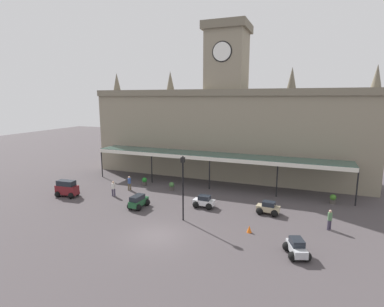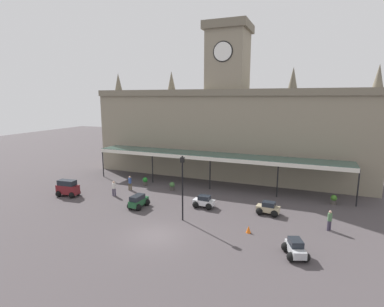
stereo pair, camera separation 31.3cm
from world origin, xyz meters
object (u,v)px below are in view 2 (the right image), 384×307
at_px(planter_near_kerb, 172,186).
at_px(car_maroon_van, 68,189).
at_px(car_silver_sedan, 295,249).
at_px(planter_by_canopy, 145,181).
at_px(car_green_estate, 138,202).
at_px(car_white_sedan, 204,202).
at_px(victorian_lamppost, 182,181).
at_px(pedestrian_near_entrance, 114,188).
at_px(traffic_cone, 249,229).
at_px(pedestrian_beside_cars, 130,182).
at_px(pedestrian_crossing_forecourt, 330,220).
at_px(planter_forecourt_centre, 334,199).
at_px(car_beige_sedan, 268,209).

bearing_deg(planter_near_kerb, car_maroon_van, -147.44).
relative_size(car_silver_sedan, planter_by_canopy, 2.32).
relative_size(car_green_estate, car_white_sedan, 1.10).
height_order(car_white_sedan, planter_by_canopy, car_white_sedan).
distance_m(car_green_estate, victorian_lamppost, 6.09).
xyz_separation_m(pedestrian_near_entrance, traffic_cone, (15.34, -3.55, -0.63)).
bearing_deg(car_silver_sedan, pedestrian_beside_cars, 155.75).
xyz_separation_m(car_maroon_van, car_white_sedan, (14.78, 2.28, -0.30)).
bearing_deg(pedestrian_crossing_forecourt, planter_forecourt_centre, 84.21).
distance_m(pedestrian_beside_cars, traffic_cone, 16.03).
bearing_deg(car_beige_sedan, planter_forecourt_centre, 42.12).
height_order(victorian_lamppost, planter_near_kerb, victorian_lamppost).
bearing_deg(car_silver_sedan, car_green_estate, 164.99).
bearing_deg(pedestrian_crossing_forecourt, pedestrian_beside_cars, 171.51).
distance_m(car_white_sedan, planter_by_canopy, 10.20).
height_order(pedestrian_beside_cars, pedestrian_crossing_forecourt, same).
distance_m(pedestrian_beside_cars, victorian_lamppost, 10.98).
relative_size(car_white_sedan, pedestrian_beside_cars, 1.24).
bearing_deg(pedestrian_crossing_forecourt, planter_near_kerb, 163.28).
relative_size(car_beige_sedan, car_maroon_van, 0.85).
distance_m(pedestrian_crossing_forecourt, traffic_cone, 6.57).
distance_m(car_green_estate, pedestrian_beside_cars, 5.87).
bearing_deg(planter_by_canopy, car_silver_sedan, -30.94).
xyz_separation_m(pedestrian_beside_cars, planter_by_canopy, (0.56, 2.42, -0.42)).
xyz_separation_m(pedestrian_beside_cars, planter_near_kerb, (4.49, 1.79, -0.42)).
distance_m(car_beige_sedan, car_white_sedan, 6.04).
distance_m(car_white_sedan, pedestrian_near_entrance, 10.21).
bearing_deg(victorian_lamppost, car_beige_sedan, 31.71).
distance_m(car_green_estate, planter_by_canopy, 7.59).
height_order(victorian_lamppost, planter_forecourt_centre, victorian_lamppost).
bearing_deg(pedestrian_near_entrance, car_green_estate, -25.01).
xyz_separation_m(car_beige_sedan, planter_by_canopy, (-15.19, 3.92, -0.01)).
bearing_deg(pedestrian_crossing_forecourt, pedestrian_near_entrance, 178.09).
bearing_deg(car_silver_sedan, planter_near_kerb, 144.14).
bearing_deg(planter_forecourt_centre, car_silver_sedan, -103.88).
bearing_deg(pedestrian_beside_cars, car_silver_sedan, -24.25).
relative_size(traffic_cone, planter_near_kerb, 0.58).
height_order(car_maroon_van, car_white_sedan, car_maroon_van).
bearing_deg(car_green_estate, victorian_lamppost, -13.11).
bearing_deg(car_silver_sedan, car_maroon_van, 170.29).
bearing_deg(pedestrian_beside_cars, car_maroon_van, -139.56).
height_order(car_beige_sedan, planter_near_kerb, car_beige_sedan).
relative_size(car_white_sedan, traffic_cone, 3.70).
distance_m(car_maroon_van, car_green_estate, 8.91).
bearing_deg(planter_by_canopy, car_beige_sedan, -14.45).
bearing_deg(car_beige_sedan, pedestrian_near_entrance, -176.83).
relative_size(car_beige_sedan, car_green_estate, 0.93).
bearing_deg(pedestrian_crossing_forecourt, car_maroon_van, -177.33).
bearing_deg(car_maroon_van, pedestrian_crossing_forecourt, 2.67).
height_order(car_green_estate, planter_near_kerb, car_green_estate).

